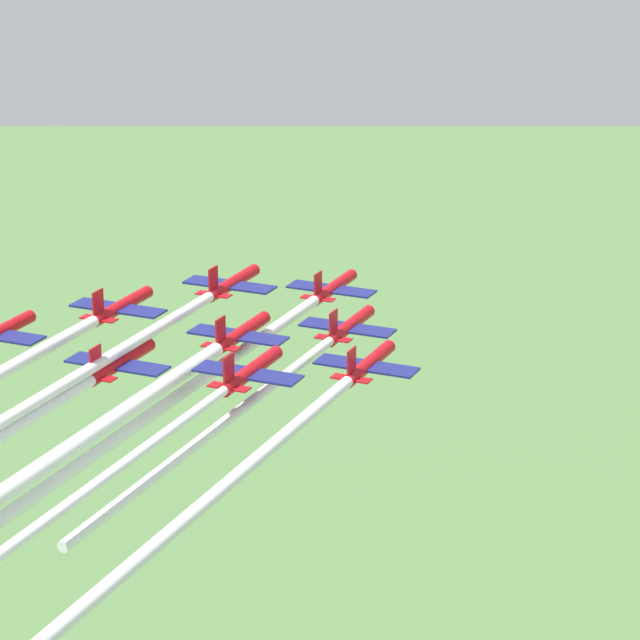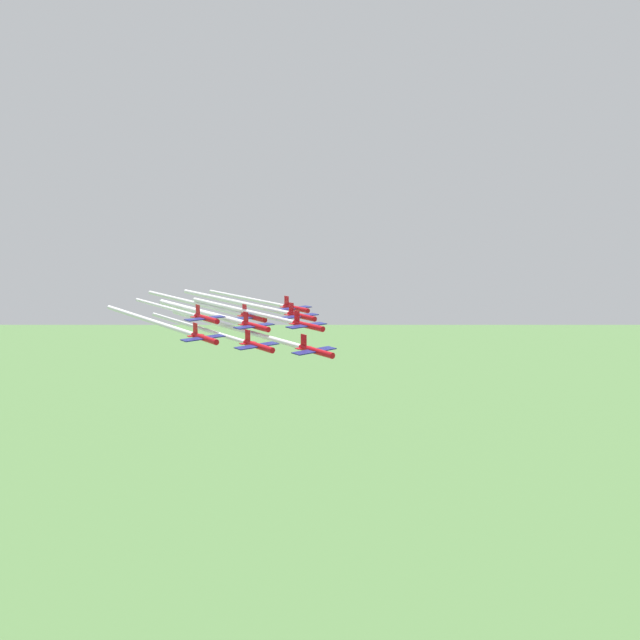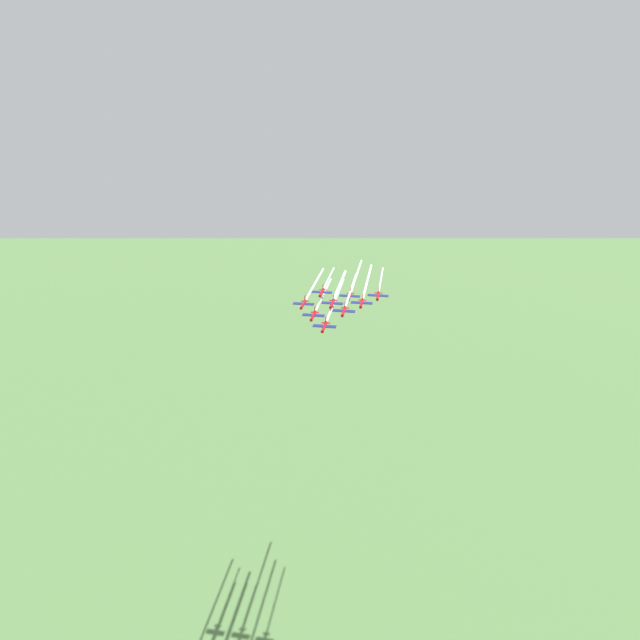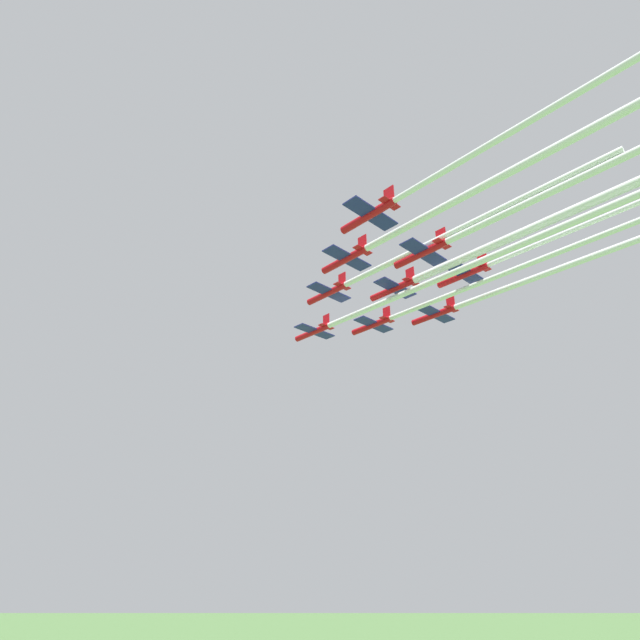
% 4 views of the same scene
% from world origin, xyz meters
% --- Properties ---
extents(jet_0, '(8.59, 8.73, 3.18)m').
position_xyz_m(jet_0, '(5.43, -26.71, 154.54)').
color(jet_0, '#B20C14').
extents(jet_1, '(8.59, 8.73, 3.18)m').
position_xyz_m(jet_1, '(6.69, -38.54, 157.16)').
color(jet_1, '#B20C14').
extents(jet_2, '(8.59, 8.73, 3.18)m').
position_xyz_m(jet_2, '(16.38, -31.36, 154.56)').
color(jet_2, '#B20C14').
extents(jet_3, '(8.59, 8.73, 3.18)m').
position_xyz_m(jet_3, '(7.95, -50.37, 157.14)').
color(jet_3, '#B20C14').
extents(jet_4, '(8.59, 8.73, 3.18)m').
position_xyz_m(jet_4, '(17.64, -43.19, 156.25)').
color(jet_4, '#B20C14').
extents(jet_5, '(8.59, 8.73, 3.18)m').
position_xyz_m(jet_5, '(27.33, -36.00, 155.22)').
color(jet_5, '#B20C14').
extents(jet_7, '(8.59, 8.73, 3.18)m').
position_xyz_m(jet_7, '(18.90, -55.01, 156.15)').
color(jet_7, '#B20C14').
extents(jet_8, '(8.59, 8.73, 3.18)m').
position_xyz_m(jet_8, '(28.59, -47.83, 157.18)').
color(jet_8, '#B20C14').
extents(smoke_trail_0, '(33.22, 44.32, 1.02)m').
position_xyz_m(smoke_trail_0, '(24.22, -52.06, 154.49)').
color(smoke_trail_0, white).
extents(smoke_trail_1, '(27.29, 36.36, 0.96)m').
position_xyz_m(smoke_trail_1, '(22.54, -59.93, 157.11)').
color(smoke_trail_1, white).
extents(smoke_trail_2, '(26.54, 35.39, 0.84)m').
position_xyz_m(smoke_trail_2, '(31.90, -52.30, 154.51)').
color(smoke_trail_2, white).
extents(smoke_trail_4, '(25.69, 34.04, 1.28)m').
position_xyz_m(smoke_trail_4, '(32.56, -63.32, 156.21)').
color(smoke_trail_4, white).
extents(smoke_trail_5, '(29.09, 38.76, 1.00)m').
position_xyz_m(smoke_trail_5, '(44.06, -58.58, 155.17)').
color(smoke_trail_5, white).
extents(smoke_trail_8, '(20.34, 27.07, 0.76)m').
position_xyz_m(smoke_trail_8, '(41.04, -64.63, 157.13)').
color(smoke_trail_8, white).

